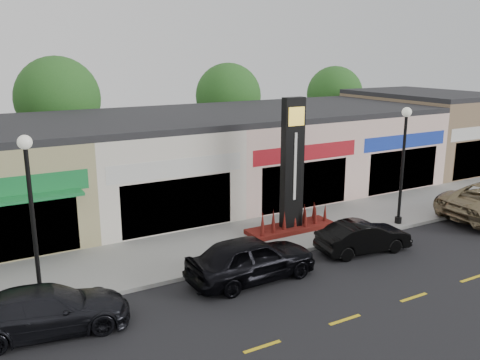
{
  "coord_description": "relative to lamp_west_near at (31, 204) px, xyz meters",
  "views": [
    {
      "loc": [
        -9.75,
        -13.69,
        8.0
      ],
      "look_at": [
        0.24,
        4.0,
        2.89
      ],
      "focal_mm": 38.0,
      "sensor_mm": 36.0,
      "label": 1
    }
  ],
  "objects": [
    {
      "name": "shop_tan",
      "position": [
        27.5,
        8.98,
        -0.83
      ],
      "size": [
        7.0,
        10.01,
        5.3
      ],
      "color": "olive",
      "rests_on": "ground"
    },
    {
      "name": "sidewalk",
      "position": [
        8.0,
        1.85,
        -3.4
      ],
      "size": [
        52.0,
        4.3,
        0.15
      ],
      "primitive_type": "cube",
      "color": "gray",
      "rests_on": "ground"
    },
    {
      "name": "car_black_conv",
      "position": [
        12.31,
        -1.6,
        -2.82
      ],
      "size": [
        1.86,
        4.1,
        1.3
      ],
      "primitive_type": "imported",
      "rotation": [
        0.0,
        0.0,
        1.45
      ],
      "color": "black",
      "rests_on": "ground"
    },
    {
      "name": "tree_rear_west",
      "position": [
        4.0,
        17.0,
        1.74
      ],
      "size": [
        5.2,
        5.2,
        7.83
      ],
      "color": "#382619",
      "rests_on": "ground"
    },
    {
      "name": "car_black_sedan",
      "position": [
        6.95,
        -1.61,
        -2.65
      ],
      "size": [
        2.09,
        4.88,
        1.64
      ],
      "primitive_type": "imported",
      "rotation": [
        0.0,
        0.0,
        1.6
      ],
      "color": "black",
      "rests_on": "ground"
    },
    {
      "name": "curb",
      "position": [
        8.0,
        -0.4,
        -3.4
      ],
      "size": [
        52.0,
        0.2,
        0.15
      ],
      "primitive_type": "cube",
      "color": "gray",
      "rests_on": "ground"
    },
    {
      "name": "lamp_west_near",
      "position": [
        0.0,
        0.0,
        0.0
      ],
      "size": [
        0.44,
        0.44,
        5.47
      ],
      "color": "black",
      "rests_on": "sidewalk"
    },
    {
      "name": "car_dark_sedan",
      "position": [
        -0.06,
        -1.7,
        -2.79
      ],
      "size": [
        2.61,
        4.97,
        1.37
      ],
      "primitive_type": "imported",
      "rotation": [
        0.0,
        0.0,
        1.42
      ],
      "color": "black",
      "rests_on": "ground"
    },
    {
      "name": "shop_pink_w",
      "position": [
        13.5,
        8.97,
        -1.08
      ],
      "size": [
        7.0,
        10.01,
        4.8
      ],
      "color": "beige",
      "rests_on": "ground"
    },
    {
      "name": "tree_rear_east",
      "position": [
        26.0,
        17.0,
        1.15
      ],
      "size": [
        4.6,
        4.6,
        6.94
      ],
      "color": "#382619",
      "rests_on": "ground"
    },
    {
      "name": "lamp_east_near",
      "position": [
        16.0,
        0.0,
        0.0
      ],
      "size": [
        0.44,
        0.44,
        5.47
      ],
      "color": "black",
      "rests_on": "sidewalk"
    },
    {
      "name": "ground",
      "position": [
        8.0,
        -2.5,
        -3.48
      ],
      "size": [
        120.0,
        120.0,
        0.0
      ],
      "primitive_type": "plane",
      "color": "black",
      "rests_on": "ground"
    },
    {
      "name": "shop_cream",
      "position": [
        6.5,
        8.97,
        -1.08
      ],
      "size": [
        7.0,
        10.01,
        4.8
      ],
      "color": "silver",
      "rests_on": "ground"
    },
    {
      "name": "shop_pink_e",
      "position": [
        20.5,
        8.97,
        -1.08
      ],
      "size": [
        7.0,
        10.01,
        4.8
      ],
      "color": "beige",
      "rests_on": "ground"
    },
    {
      "name": "tree_rear_mid",
      "position": [
        16.0,
        17.0,
        1.41
      ],
      "size": [
        4.8,
        4.8,
        7.29
      ],
      "color": "#382619",
      "rests_on": "ground"
    },
    {
      "name": "pylon_sign",
      "position": [
        11.0,
        1.7,
        -1.2
      ],
      "size": [
        4.2,
        1.3,
        6.0
      ],
      "color": "#500E0D",
      "rests_on": "sidewalk"
    }
  ]
}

